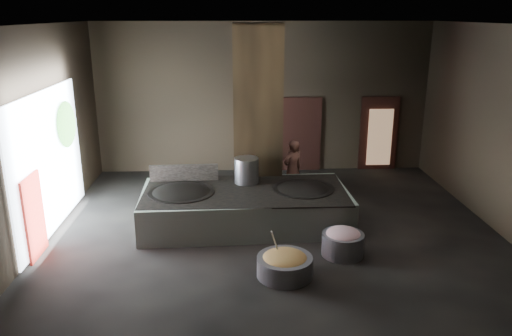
{
  "coord_description": "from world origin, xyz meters",
  "views": [
    {
      "loc": [
        -0.9,
        -10.45,
        4.72
      ],
      "look_at": [
        -0.39,
        0.67,
        1.25
      ],
      "focal_mm": 35.0,
      "sensor_mm": 36.0,
      "label": 1
    }
  ],
  "objects_px": {
    "cook": "(293,169)",
    "veg_basin": "(285,266)",
    "hearth_platform": "(245,207)",
    "stock_pot": "(246,171)",
    "wok_left": "(181,195)",
    "wok_right": "(303,192)",
    "meat_basin": "(343,244)"
  },
  "relations": [
    {
      "from": "cook",
      "to": "veg_basin",
      "type": "distance_m",
      "value": 4.22
    },
    {
      "from": "hearth_platform",
      "to": "stock_pot",
      "type": "bearing_deg",
      "value": 82.51
    },
    {
      "from": "hearth_platform",
      "to": "wok_left",
      "type": "distance_m",
      "value": 1.49
    },
    {
      "from": "cook",
      "to": "veg_basin",
      "type": "relative_size",
      "value": 1.5
    },
    {
      "from": "wok_right",
      "to": "stock_pot",
      "type": "relative_size",
      "value": 2.25
    },
    {
      "from": "meat_basin",
      "to": "wok_right",
      "type": "bearing_deg",
      "value": 108.98
    },
    {
      "from": "hearth_platform",
      "to": "veg_basin",
      "type": "xyz_separation_m",
      "value": [
        0.68,
        -2.46,
        -0.22
      ]
    },
    {
      "from": "hearth_platform",
      "to": "veg_basin",
      "type": "height_order",
      "value": "hearth_platform"
    },
    {
      "from": "stock_pot",
      "to": "veg_basin",
      "type": "height_order",
      "value": "stock_pot"
    },
    {
      "from": "wok_left",
      "to": "stock_pot",
      "type": "height_order",
      "value": "stock_pot"
    },
    {
      "from": "stock_pot",
      "to": "cook",
      "type": "bearing_deg",
      "value": 42.26
    },
    {
      "from": "wok_left",
      "to": "veg_basin",
      "type": "distance_m",
      "value": 3.26
    },
    {
      "from": "wok_right",
      "to": "stock_pot",
      "type": "distance_m",
      "value": 1.44
    },
    {
      "from": "hearth_platform",
      "to": "wok_left",
      "type": "height_order",
      "value": "wok_left"
    },
    {
      "from": "wok_left",
      "to": "stock_pot",
      "type": "distance_m",
      "value": 1.66
    },
    {
      "from": "wok_left",
      "to": "hearth_platform",
      "type": "bearing_deg",
      "value": 1.97
    },
    {
      "from": "stock_pot",
      "to": "veg_basin",
      "type": "distance_m",
      "value": 3.21
    },
    {
      "from": "stock_pot",
      "to": "veg_basin",
      "type": "bearing_deg",
      "value": -78.22
    },
    {
      "from": "hearth_platform",
      "to": "veg_basin",
      "type": "relative_size",
      "value": 4.51
    },
    {
      "from": "wok_left",
      "to": "wok_right",
      "type": "distance_m",
      "value": 2.8
    },
    {
      "from": "cook",
      "to": "veg_basin",
      "type": "height_order",
      "value": "cook"
    },
    {
      "from": "hearth_platform",
      "to": "veg_basin",
      "type": "distance_m",
      "value": 2.56
    },
    {
      "from": "wok_left",
      "to": "meat_basin",
      "type": "bearing_deg",
      "value": -25.47
    },
    {
      "from": "meat_basin",
      "to": "veg_basin",
      "type": "bearing_deg",
      "value": -147.92
    },
    {
      "from": "veg_basin",
      "to": "meat_basin",
      "type": "distance_m",
      "value": 1.49
    },
    {
      "from": "wok_right",
      "to": "veg_basin",
      "type": "bearing_deg",
      "value": -105.03
    },
    {
      "from": "cook",
      "to": "hearth_platform",
      "type": "bearing_deg",
      "value": 23.64
    },
    {
      "from": "cook",
      "to": "meat_basin",
      "type": "bearing_deg",
      "value": 72.16
    },
    {
      "from": "veg_basin",
      "to": "wok_right",
      "type": "bearing_deg",
      "value": 74.97
    },
    {
      "from": "wok_right",
      "to": "meat_basin",
      "type": "bearing_deg",
      "value": -71.02
    },
    {
      "from": "wok_left",
      "to": "veg_basin",
      "type": "bearing_deg",
      "value": -48.53
    },
    {
      "from": "hearth_platform",
      "to": "meat_basin",
      "type": "bearing_deg",
      "value": -42.93
    }
  ]
}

